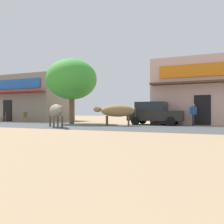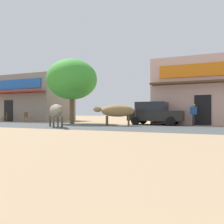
% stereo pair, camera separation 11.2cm
% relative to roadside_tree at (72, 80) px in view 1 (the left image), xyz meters
% --- Properties ---
extents(ground, '(80.00, 80.00, 0.00)m').
position_rel_roadside_tree_xyz_m(ground, '(1.69, -2.84, -3.51)').
color(ground, '#A08462').
extents(asphalt_road, '(72.00, 5.46, 0.00)m').
position_rel_roadside_tree_xyz_m(asphalt_road, '(1.69, -2.84, -3.51)').
color(asphalt_road, '#414647').
rests_on(asphalt_road, ground).
extents(storefront_left_cafe, '(6.73, 5.86, 4.66)m').
position_rel_roadside_tree_xyz_m(storefront_left_cafe, '(-6.96, 3.93, -1.18)').
color(storefront_left_cafe, gray).
rests_on(storefront_left_cafe, ground).
extents(storefront_right_club, '(7.36, 5.86, 4.94)m').
position_rel_roadside_tree_xyz_m(storefront_right_club, '(9.67, 3.93, -1.04)').
color(storefront_right_club, '#D3A99E').
rests_on(storefront_right_club, ground).
extents(roadside_tree, '(4.01, 4.01, 5.13)m').
position_rel_roadside_tree_xyz_m(roadside_tree, '(0.00, 0.00, 0.00)').
color(roadside_tree, brown).
rests_on(roadside_tree, ground).
extents(parked_hatchback_car, '(3.83, 2.11, 1.64)m').
position_rel_roadside_tree_xyz_m(parked_hatchback_car, '(6.48, 0.70, -2.67)').
color(parked_hatchback_car, black).
rests_on(parked_hatchback_car, ground).
extents(cow_near_brown, '(2.27, 2.26, 1.39)m').
position_rel_roadside_tree_xyz_m(cow_near_brown, '(1.61, -4.29, -2.53)').
color(cow_near_brown, slate).
rests_on(cow_near_brown, ground).
extents(cow_far_dark, '(2.77, 1.35, 1.39)m').
position_rel_roadside_tree_xyz_m(cow_far_dark, '(4.45, -1.53, -2.53)').
color(cow_far_dark, olive).
rests_on(cow_far_dark, ground).
extents(pedestrian_by_shop, '(0.44, 0.61, 1.49)m').
position_rel_roadside_tree_xyz_m(pedestrian_by_shop, '(9.13, 0.69, -2.65)').
color(pedestrian_by_shop, '#262633').
rests_on(pedestrian_by_shop, ground).
extents(cafe_chair_near_tree, '(0.45, 0.45, 0.92)m').
position_rel_roadside_tree_xyz_m(cafe_chair_near_tree, '(-5.12, 0.55, -3.00)').
color(cafe_chair_near_tree, brown).
rests_on(cafe_chair_near_tree, ground).
extents(cafe_chair_by_doorway, '(0.62, 0.62, 0.92)m').
position_rel_roadside_tree_xyz_m(cafe_chair_by_doorway, '(-7.93, 0.74, -3.00)').
color(cafe_chair_by_doorway, brown).
rests_on(cafe_chair_by_doorway, ground).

